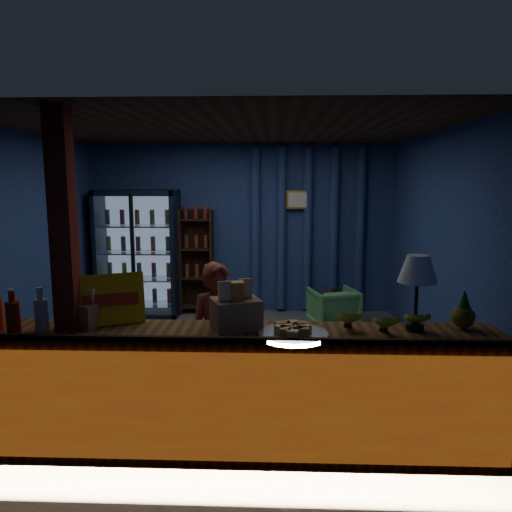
{
  "coord_description": "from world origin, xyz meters",
  "views": [
    {
      "loc": [
        0.51,
        -5.49,
        2.09
      ],
      "look_at": [
        0.3,
        -0.2,
        1.25
      ],
      "focal_mm": 35.0,
      "sensor_mm": 36.0,
      "label": 1
    }
  ],
  "objects_px": {
    "shopkeeper": "(218,339)",
    "table_lamp": "(418,272)",
    "green_chair": "(333,308)",
    "pastry_tray": "(293,333)"
  },
  "relations": [
    {
      "from": "green_chair",
      "to": "shopkeeper",
      "type": "bearing_deg",
      "value": 47.92
    },
    {
      "from": "shopkeeper",
      "to": "table_lamp",
      "type": "bearing_deg",
      "value": -28.79
    },
    {
      "from": "shopkeeper",
      "to": "green_chair",
      "type": "distance_m",
      "value": 2.94
    },
    {
      "from": "green_chair",
      "to": "table_lamp",
      "type": "relative_size",
      "value": 1.08
    },
    {
      "from": "shopkeeper",
      "to": "table_lamp",
      "type": "relative_size",
      "value": 2.39
    },
    {
      "from": "shopkeeper",
      "to": "table_lamp",
      "type": "height_order",
      "value": "table_lamp"
    },
    {
      "from": "green_chair",
      "to": "pastry_tray",
      "type": "distance_m",
      "value": 3.45
    },
    {
      "from": "pastry_tray",
      "to": "table_lamp",
      "type": "xyz_separation_m",
      "value": [
        0.92,
        0.18,
        0.42
      ]
    },
    {
      "from": "green_chair",
      "to": "table_lamp",
      "type": "xyz_separation_m",
      "value": [
        0.24,
        -3.13,
        1.11
      ]
    },
    {
      "from": "shopkeeper",
      "to": "table_lamp",
      "type": "xyz_separation_m",
      "value": [
        1.55,
        -0.53,
        0.71
      ]
    }
  ]
}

